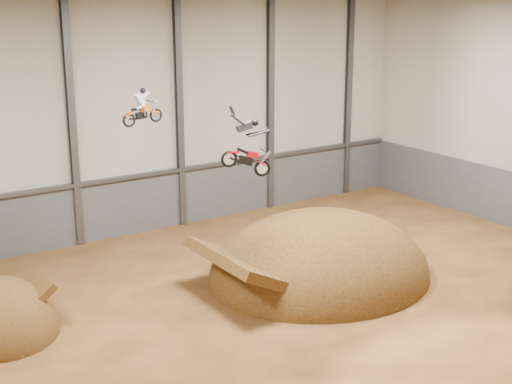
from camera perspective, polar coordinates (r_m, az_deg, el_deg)
floor at (r=31.62m, az=1.55°, el=-10.61°), size 40.00×40.00×0.00m
back_wall at (r=42.09m, az=-10.31°, el=5.84°), size 40.00×0.10×14.00m
lower_band_back at (r=43.18m, az=-9.92°, el=-1.06°), size 39.80×0.18×3.50m
steel_rail at (r=42.57m, az=-9.95°, el=1.21°), size 39.80×0.35×0.20m
steel_column_2 at (r=40.71m, az=-14.51°, el=5.27°), size 0.40×0.36×13.90m
steel_column_3 at (r=43.32m, az=-6.15°, el=6.27°), size 0.40×0.36×13.90m
steel_column_4 at (r=46.74m, az=1.15°, el=7.04°), size 0.40×0.36×13.90m
steel_column_5 at (r=50.81m, az=7.38°, el=7.61°), size 0.40×0.36×13.90m
takeoff_ramp at (r=32.81m, az=-19.76°, el=-10.58°), size 4.83×5.57×4.83m
landing_ramp at (r=36.71m, az=5.13°, el=-6.81°), size 11.73×10.37×6.77m
fmx_rider_a at (r=32.50m, az=-9.07°, el=6.91°), size 2.13×0.86×1.92m
fmx_rider_b at (r=31.21m, az=-1.04°, el=4.02°), size 3.89×1.99×3.53m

